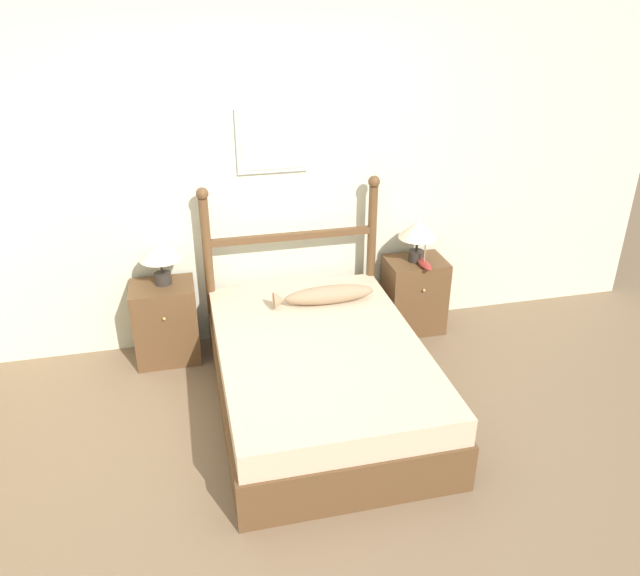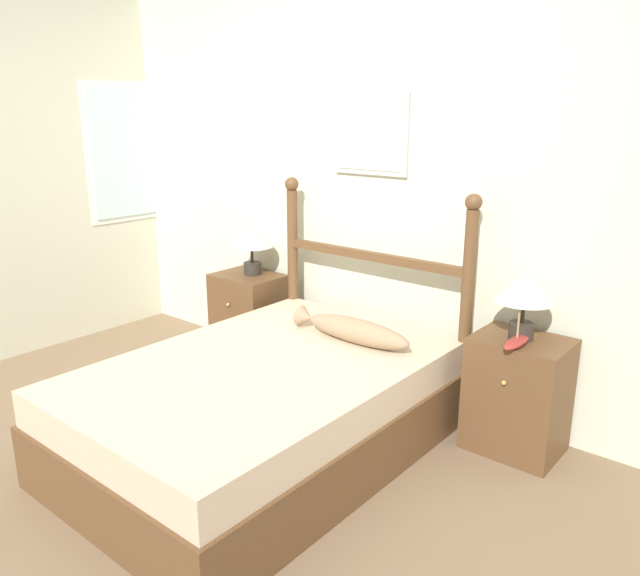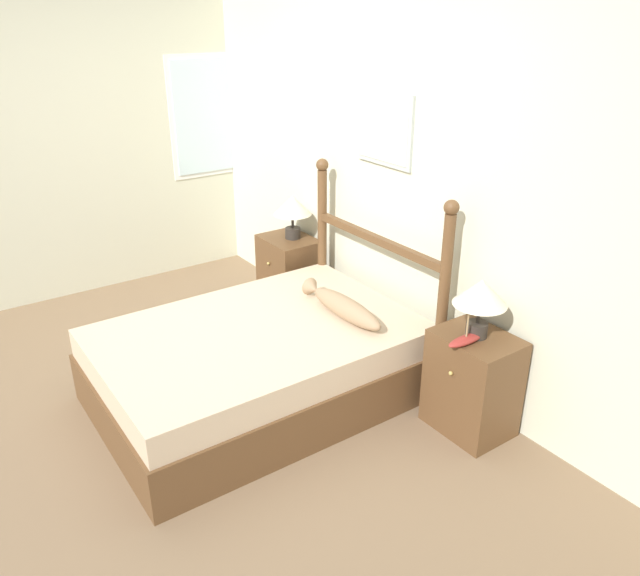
# 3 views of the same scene
# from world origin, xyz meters

# --- Properties ---
(ground_plane) EXTENTS (16.00, 16.00, 0.00)m
(ground_plane) POSITION_xyz_m (0.00, 0.00, 0.00)
(ground_plane) COLOR #7A6047
(wall_back) EXTENTS (6.40, 0.08, 2.55)m
(wall_back) POSITION_xyz_m (0.00, 1.73, 1.28)
(wall_back) COLOR beige
(wall_back) RESTS_ON ground_plane
(wall_left) EXTENTS (0.08, 6.40, 2.55)m
(wall_left) POSITION_xyz_m (-2.13, 0.03, 1.28)
(wall_left) COLOR beige
(wall_left) RESTS_ON ground_plane
(bed) EXTENTS (1.32, 1.92, 0.49)m
(bed) POSITION_xyz_m (0.18, 0.64, 0.24)
(bed) COLOR brown
(bed) RESTS_ON ground_plane
(headboard) EXTENTS (1.34, 0.09, 1.29)m
(headboard) POSITION_xyz_m (0.18, 1.57, 0.71)
(headboard) COLOR brown
(headboard) RESTS_ON ground_plane
(nightstand_left) EXTENTS (0.46, 0.38, 0.61)m
(nightstand_left) POSITION_xyz_m (-0.79, 1.49, 0.30)
(nightstand_left) COLOR brown
(nightstand_left) RESTS_ON ground_plane
(nightstand_right) EXTENTS (0.46, 0.38, 0.61)m
(nightstand_right) POSITION_xyz_m (1.16, 1.49, 0.30)
(nightstand_right) COLOR brown
(nightstand_right) RESTS_ON ground_plane
(table_lamp_left) EXTENTS (0.30, 0.30, 0.34)m
(table_lamp_left) POSITION_xyz_m (-0.78, 1.52, 0.85)
(table_lamp_left) COLOR #2D2823
(table_lamp_left) RESTS_ON nightstand_left
(table_lamp_right) EXTENTS (0.30, 0.30, 0.34)m
(table_lamp_right) POSITION_xyz_m (1.15, 1.49, 0.85)
(table_lamp_right) COLOR #2D2823
(table_lamp_right) RESTS_ON nightstand_right
(model_boat) EXTENTS (0.07, 0.25, 0.21)m
(model_boat) POSITION_xyz_m (1.17, 1.38, 0.63)
(model_boat) COLOR maroon
(model_boat) RESTS_ON nightstand_right
(fish_pillow) EXTENTS (0.73, 0.14, 0.13)m
(fish_pillow) POSITION_xyz_m (0.34, 1.17, 0.56)
(fish_pillow) COLOR #997A5B
(fish_pillow) RESTS_ON bed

